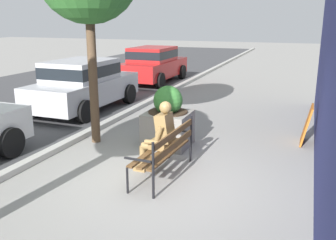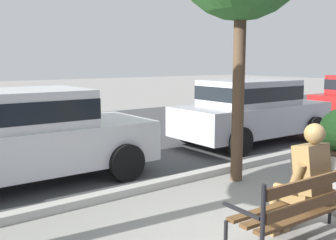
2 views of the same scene
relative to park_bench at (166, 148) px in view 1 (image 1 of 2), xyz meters
The scene contains 8 objects.
ground_plane 0.62m from the park_bench, 143.06° to the right, with size 80.00×80.00×0.00m, color gray.
curb_stone 2.77m from the park_bench, 95.16° to the left, with size 60.00×0.20×0.12m, color #B2AFA8.
park_bench is the anchor object (origin of this frame).
bronze_statue_seated 0.29m from the park_bench, 53.65° to the left, with size 0.66×0.76×1.37m.
concrete_planter 1.72m from the park_bench, 19.35° to the left, with size 0.97×0.97×1.37m.
parked_car_silver 5.77m from the park_bench, 47.22° to the left, with size 4.13×1.98×1.56m.
parked_car_red 10.44m from the park_bench, 23.91° to the left, with size 4.13×1.98×1.56m.
leaning_signboard 3.70m from the park_bench, 39.16° to the right, with size 0.70×0.04×0.90m, color #C6661E.
Camera 1 is at (-5.73, -2.10, 2.81)m, focal length 40.42 mm.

